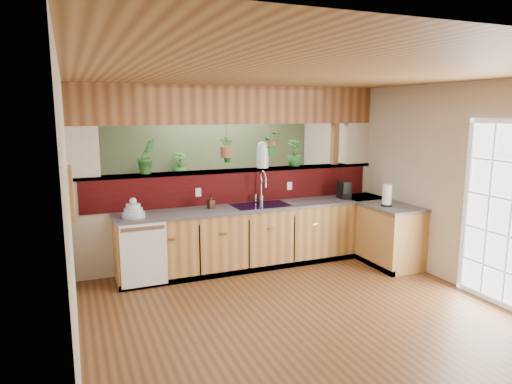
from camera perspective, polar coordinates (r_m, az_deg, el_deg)
name	(u,v)px	position (r m, az deg, el deg)	size (l,w,h in m)	color
ground	(272,291)	(5.90, 2.08, -12.23)	(4.60, 7.00, 0.01)	#57341B
ceiling	(274,80)	(5.47, 2.25, 13.85)	(4.60, 7.00, 0.01)	brown
wall_back	(197,161)	(8.82, -7.34, 3.89)	(4.60, 0.02, 2.60)	beige
wall_left	(69,204)	(5.05, -22.31, -1.41)	(0.02, 7.00, 2.60)	beige
wall_right	(422,179)	(6.81, 20.05, 1.54)	(0.02, 7.00, 2.60)	beige
pass_through_partition	(237,182)	(6.80, -2.34, 1.21)	(4.60, 0.21, 2.60)	beige
pass_through_ledge	(235,171)	(6.77, -2.59, 2.69)	(4.60, 0.21, 0.04)	brown
header_beam	(235,105)	(6.71, -2.65, 10.81)	(4.60, 0.15, 0.55)	brown
sage_backwall	(198,161)	(8.80, -7.31, 3.88)	(4.55, 0.02, 2.55)	#4F6142
countertop	(300,233)	(6.85, 5.48, -5.12)	(4.14, 1.52, 0.90)	olive
dishwasher	(144,255)	(5.96, -13.83, -7.64)	(0.58, 0.03, 0.82)	white
navy_sink	(261,210)	(6.61, 0.60, -2.31)	(0.82, 0.50, 0.18)	black
french_door	(499,216)	(5.96, 28.10, -2.65)	(0.06, 1.02, 2.16)	white
framed_print	(71,193)	(4.22, -22.08, -0.09)	(0.04, 0.35, 0.45)	olive
faucet	(262,185)	(6.72, 0.77, 0.83)	(0.21, 0.21, 0.48)	#B7B7B2
dish_stack	(133,211)	(6.03, -15.08, -2.33)	(0.29, 0.29, 0.25)	#A9BFDA
soap_dispenser	(211,202)	(6.38, -5.64, -1.24)	(0.08, 0.08, 0.18)	#3B2315
coffee_maker	(345,191)	(7.19, 11.01, 0.17)	(0.14, 0.24, 0.27)	black
paper_towel	(387,196)	(6.77, 16.06, -0.43)	(0.15, 0.15, 0.33)	black
glass_jar	(263,155)	(6.90, 0.83, 4.70)	(0.18, 0.18, 0.40)	silver
ledge_plant_left	(146,156)	(6.42, -13.54, 4.36)	(0.27, 0.21, 0.48)	#225F23
ledge_plant_right	(295,153)	(7.13, 4.84, 4.88)	(0.23, 0.23, 0.41)	#225F23
hanging_plant_a	(227,141)	(6.68, -3.71, 6.36)	(0.21, 0.18, 0.50)	brown
hanging_plant_b	(270,134)	(6.93, 1.80, 7.28)	(0.33, 0.30, 0.46)	brown
shelving_console	(165,207)	(8.55, -11.26, -1.85)	(1.60, 0.43, 1.06)	black
shelf_plant_a	(144,168)	(8.37, -13.85, 2.95)	(0.22, 0.15, 0.42)	#225F23
shelf_plant_b	(180,165)	(8.48, -9.52, 3.41)	(0.27, 0.27, 0.48)	#225F23
floor_plant	(258,211)	(8.48, 0.25, -2.36)	(0.74, 0.64, 0.82)	#225F23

